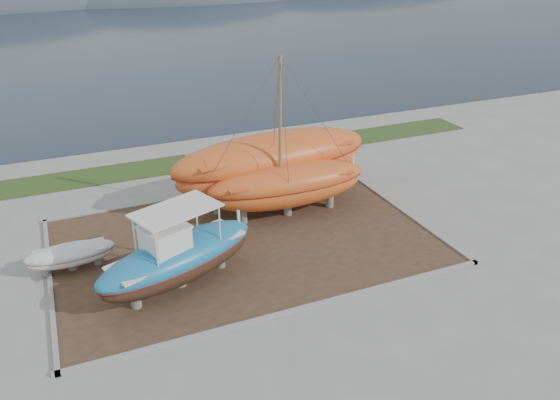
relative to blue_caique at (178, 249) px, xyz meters
name	(u,v)px	position (x,y,z in m)	size (l,w,h in m)	color
ground	(276,284)	(3.88, -1.47, -1.89)	(140.00, 140.00, 0.00)	gray
dirt_patch	(245,241)	(3.88, 2.53, -1.86)	(18.00, 12.00, 0.06)	#422D1E
curb_frame	(245,241)	(3.88, 2.53, -1.81)	(18.60, 12.60, 0.15)	gray
grass_strip	(187,163)	(3.88, 14.03, -1.85)	(44.00, 3.00, 0.08)	#284219
sea	(96,39)	(3.88, 68.53, -1.89)	(260.00, 100.00, 0.04)	#1C2A38
mountain_ridge	(69,3)	(3.88, 123.53, -1.89)	(200.00, 36.00, 20.00)	#333D49
blue_caique	(178,249)	(0.00, 0.00, 0.00)	(7.58, 2.37, 3.65)	teal
white_dinghy	(71,257)	(-4.20, 3.25, -1.24)	(3.91, 1.47, 1.18)	white
orange_sailboat	(288,140)	(6.99, 4.34, 2.47)	(8.84, 2.61, 8.60)	#D25620
orange_bare_hull	(273,169)	(6.94, 6.33, 0.11)	(11.85, 3.55, 3.88)	#D25620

